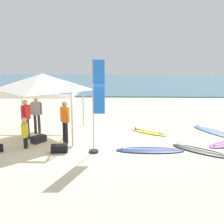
# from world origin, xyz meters

# --- Properties ---
(ground_plane) EXTENTS (80.00, 80.00, 0.00)m
(ground_plane) POSITION_xyz_m (0.00, 0.00, 0.00)
(ground_plane) COLOR beige
(sea) EXTENTS (80.00, 36.00, 0.10)m
(sea) POSITION_xyz_m (0.00, 31.03, 0.05)
(sea) COLOR #386B84
(sea) RESTS_ON ground
(canopy_tent) EXTENTS (3.21, 3.21, 2.75)m
(canopy_tent) POSITION_xyz_m (-2.33, 1.15, 2.39)
(canopy_tent) COLOR #B7B7BC
(canopy_tent) RESTS_ON ground
(surfboard_yellow) EXTENTS (1.75, 1.45, 0.19)m
(surfboard_yellow) POSITION_xyz_m (2.43, 1.52, 0.04)
(surfboard_yellow) COLOR yellow
(surfboard_yellow) RESTS_ON ground
(surfboard_navy) EXTENTS (2.55, 0.70, 0.19)m
(surfboard_navy) POSITION_xyz_m (2.20, -0.94, 0.04)
(surfboard_navy) COLOR navy
(surfboard_navy) RESTS_ON ground
(surfboard_blue) EXTENTS (1.70, 2.46, 0.19)m
(surfboard_blue) POSITION_xyz_m (5.45, 1.74, 0.04)
(surfboard_blue) COLOR blue
(surfboard_blue) RESTS_ON ground
(surfboard_black) EXTENTS (2.13, 1.89, 0.19)m
(surfboard_black) POSITION_xyz_m (4.07, -0.94, 0.04)
(surfboard_black) COLOR black
(surfboard_black) RESTS_ON ground
(person_grey) EXTENTS (0.55, 0.22, 1.71)m
(person_grey) POSITION_xyz_m (-2.71, 1.30, 0.99)
(person_grey) COLOR #2D2D33
(person_grey) RESTS_ON ground
(person_orange) EXTENTS (0.40, 0.43, 1.71)m
(person_orange) POSITION_xyz_m (-1.14, -0.04, 0.99)
(person_orange) COLOR black
(person_orange) RESTS_ON ground
(person_red) EXTENTS (0.31, 0.53, 1.71)m
(person_red) POSITION_xyz_m (-2.87, 0.38, 0.99)
(person_red) COLOR #2D2D33
(person_red) RESTS_ON ground
(person_yellow) EXTENTS (0.30, 0.54, 1.20)m
(person_yellow) POSITION_xyz_m (-2.56, -0.70, 0.66)
(person_yellow) COLOR black
(person_yellow) RESTS_ON ground
(banner_flag) EXTENTS (0.60, 0.36, 3.40)m
(banner_flag) POSITION_xyz_m (0.24, -1.14, 1.57)
(banner_flag) COLOR #99999E
(banner_flag) RESTS_ON ground
(gear_bag_near_tent) EXTENTS (0.62, 0.67, 0.28)m
(gear_bag_near_tent) POSITION_xyz_m (-2.26, -0.03, 0.14)
(gear_bag_near_tent) COLOR #232328
(gear_bag_near_tent) RESTS_ON ground
(gear_bag_by_pole) EXTENTS (0.64, 0.41, 0.28)m
(gear_bag_by_pole) POSITION_xyz_m (-1.14, -1.17, 0.14)
(gear_bag_by_pole) COLOR black
(gear_bag_by_pole) RESTS_ON ground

